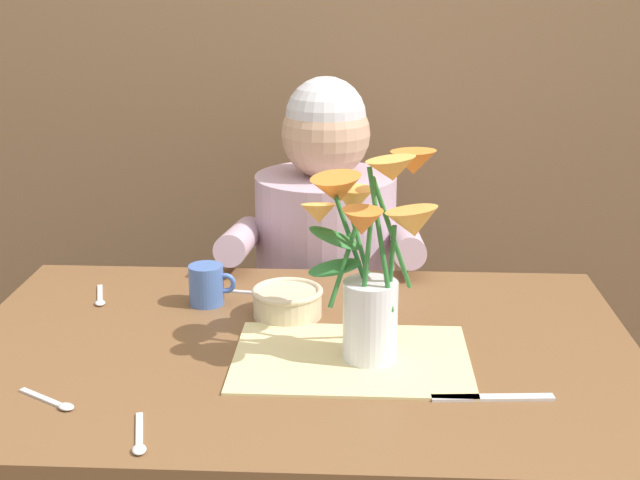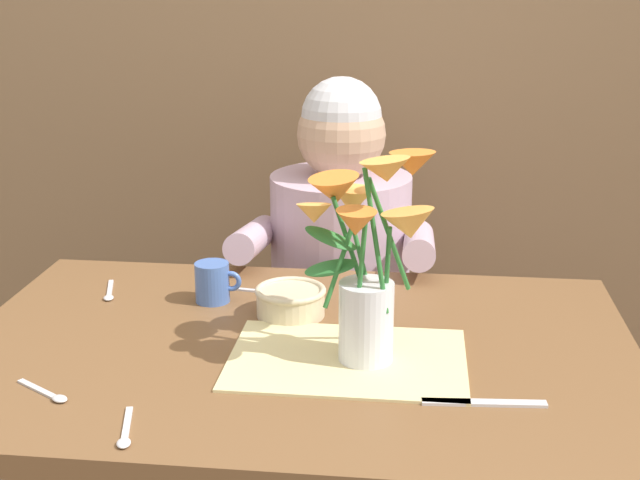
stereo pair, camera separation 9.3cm
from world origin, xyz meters
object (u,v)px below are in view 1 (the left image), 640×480
flower_vase (372,250)px  ceramic_mug (207,285)px  seated_person (325,307)px  ceramic_bowl (288,301)px  dinner_knife (493,398)px

flower_vase → ceramic_mug: bearing=144.6°
seated_person → ceramic_bowl: size_ratio=8.35×
dinner_knife → ceramic_mug: (-0.51, 0.37, 0.04)m
seated_person → dinner_knife: 0.87m
dinner_knife → ceramic_mug: ceramic_mug is taller
flower_vase → dinner_knife: flower_vase is taller
flower_vase → dinner_knife: (0.19, -0.14, -0.19)m
ceramic_bowl → ceramic_mug: bearing=161.9°
seated_person → ceramic_bowl: 0.53m
ceramic_bowl → dinner_knife: size_ratio=0.72×
seated_person → flower_vase: seated_person is taller
flower_vase → ceramic_bowl: bearing=132.0°
seated_person → dinner_knife: (0.29, -0.80, 0.18)m
seated_person → ceramic_mug: size_ratio=12.20×
flower_vase → ceramic_bowl: (-0.16, 0.17, -0.16)m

